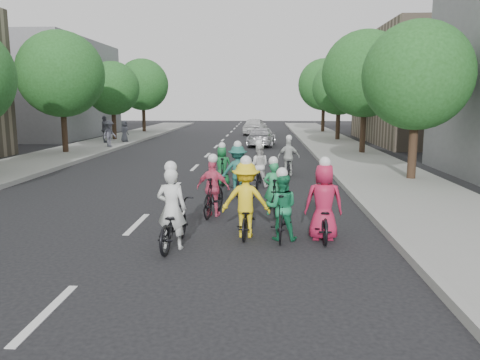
# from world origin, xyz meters

# --- Properties ---
(ground) EXTENTS (120.00, 120.00, 0.00)m
(ground) POSITION_xyz_m (0.00, 0.00, 0.00)
(ground) COLOR black
(ground) RESTS_ON ground
(sidewalk_left) EXTENTS (4.00, 80.00, 0.15)m
(sidewalk_left) POSITION_xyz_m (-8.00, 10.00, 0.07)
(sidewalk_left) COLOR gray
(sidewalk_left) RESTS_ON ground
(curb_left) EXTENTS (0.18, 80.00, 0.18)m
(curb_left) POSITION_xyz_m (-6.05, 10.00, 0.09)
(curb_left) COLOR #999993
(curb_left) RESTS_ON ground
(sidewalk_right) EXTENTS (4.00, 80.00, 0.15)m
(sidewalk_right) POSITION_xyz_m (8.00, 10.00, 0.07)
(sidewalk_right) COLOR gray
(sidewalk_right) RESTS_ON ground
(curb_right) EXTENTS (0.18, 80.00, 0.18)m
(curb_right) POSITION_xyz_m (6.05, 10.00, 0.09)
(curb_right) COLOR #999993
(curb_right) RESTS_ON ground
(bldg_sw) EXTENTS (10.00, 14.00, 8.00)m
(bldg_sw) POSITION_xyz_m (-16.00, 28.00, 4.00)
(bldg_sw) COLOR slate
(bldg_sw) RESTS_ON ground
(bldg_se) EXTENTS (10.00, 14.00, 8.00)m
(bldg_se) POSITION_xyz_m (16.00, 24.00, 4.00)
(bldg_se) COLOR gray
(bldg_se) RESTS_ON ground
(tree_l_3) EXTENTS (4.80, 4.80, 6.93)m
(tree_l_3) POSITION_xyz_m (-8.20, 15.00, 4.52)
(tree_l_3) COLOR black
(tree_l_3) RESTS_ON ground
(tree_l_4) EXTENTS (4.00, 4.00, 5.97)m
(tree_l_4) POSITION_xyz_m (-8.20, 24.00, 3.96)
(tree_l_4) COLOR black
(tree_l_4) RESTS_ON ground
(tree_l_5) EXTENTS (4.80, 4.80, 6.93)m
(tree_l_5) POSITION_xyz_m (-8.20, 33.00, 4.52)
(tree_l_5) COLOR black
(tree_l_5) RESTS_ON ground
(tree_r_0) EXTENTS (4.00, 4.00, 5.97)m
(tree_r_0) POSITION_xyz_m (8.80, 6.60, 3.96)
(tree_r_0) COLOR black
(tree_r_0) RESTS_ON ground
(tree_r_1) EXTENTS (4.80, 4.80, 6.93)m
(tree_r_1) POSITION_xyz_m (8.80, 15.60, 4.52)
(tree_r_1) COLOR black
(tree_r_1) RESTS_ON ground
(tree_r_2) EXTENTS (4.00, 4.00, 5.97)m
(tree_r_2) POSITION_xyz_m (8.80, 24.60, 3.96)
(tree_r_2) COLOR black
(tree_r_2) RESTS_ON ground
(tree_r_3) EXTENTS (4.80, 4.80, 6.93)m
(tree_r_3) POSITION_xyz_m (8.80, 33.60, 4.52)
(tree_r_3) COLOR black
(tree_r_3) RESTS_ON ground
(cyclist_0) EXTENTS (0.82, 1.94, 1.86)m
(cyclist_0) POSITION_xyz_m (1.26, -1.79, 0.60)
(cyclist_0) COLOR black
(cyclist_0) RESTS_ON ground
(cyclist_1) EXTENTS (0.76, 1.80, 1.63)m
(cyclist_1) POSITION_xyz_m (3.58, -1.06, 0.62)
(cyclist_1) COLOR black
(cyclist_1) RESTS_ON ground
(cyclist_2) EXTENTS (1.15, 1.64, 1.86)m
(cyclist_2) POSITION_xyz_m (2.78, -0.89, 0.70)
(cyclist_2) COLOR black
(cyclist_2) RESTS_ON ground
(cyclist_3) EXTENTS (0.95, 1.84, 1.69)m
(cyclist_3) POSITION_xyz_m (1.83, 1.00, 0.63)
(cyclist_3) COLOR black
(cyclist_3) RESTS_ON ground
(cyclist_4) EXTENTS (0.86, 1.79, 1.87)m
(cyclist_4) POSITION_xyz_m (4.51, -1.02, 0.65)
(cyclist_4) COLOR black
(cyclist_4) RESTS_ON ground
(cyclist_5) EXTENTS (0.67, 1.72, 1.59)m
(cyclist_5) POSITION_xyz_m (3.44, 1.28, 0.57)
(cyclist_5) COLOR black
(cyclist_5) RESTS_ON ground
(cyclist_6) EXTENTS (0.80, 1.77, 1.69)m
(cyclist_6) POSITION_xyz_m (3.00, 5.41, 0.60)
(cyclist_6) COLOR black
(cyclist_6) RESTS_ON ground
(cyclist_7) EXTENTS (1.10, 1.76, 1.80)m
(cyclist_7) POSITION_xyz_m (2.34, 3.75, 0.70)
(cyclist_7) COLOR black
(cyclist_7) RESTS_ON ground
(cyclist_8) EXTENTS (0.92, 1.67, 1.68)m
(cyclist_8) POSITION_xyz_m (4.22, 8.10, 0.57)
(cyclist_8) COLOR black
(cyclist_8) RESTS_ON ground
(cyclist_9) EXTENTS (0.73, 1.75, 1.58)m
(cyclist_9) POSITION_xyz_m (1.67, 5.63, 0.60)
(cyclist_9) COLOR black
(cyclist_9) RESTS_ON ground
(follow_car_lead) EXTENTS (2.12, 4.41, 1.24)m
(follow_car_lead) POSITION_xyz_m (3.06, 20.58, 0.62)
(follow_car_lead) COLOR silver
(follow_car_lead) RESTS_ON ground
(follow_car_trail) EXTENTS (2.43, 4.69, 1.53)m
(follow_car_trail) POSITION_xyz_m (2.44, 31.13, 0.76)
(follow_car_trail) COLOR silver
(follow_car_trail) RESTS_ON ground
(spectator_0) EXTENTS (1.01, 1.23, 1.66)m
(spectator_0) POSITION_xyz_m (-6.63, 18.10, 0.98)
(spectator_0) COLOR #555563
(spectator_0) RESTS_ON sidewalk_left
(spectator_1) EXTENTS (0.86, 1.19, 1.87)m
(spectator_1) POSITION_xyz_m (-7.87, 20.85, 1.08)
(spectator_1) COLOR #4D4D59
(spectator_1) RESTS_ON sidewalk_left
(spectator_2) EXTENTS (0.65, 0.83, 1.50)m
(spectator_2) POSITION_xyz_m (-6.70, 21.60, 0.90)
(spectator_2) COLOR #4D4F59
(spectator_2) RESTS_ON sidewalk_left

